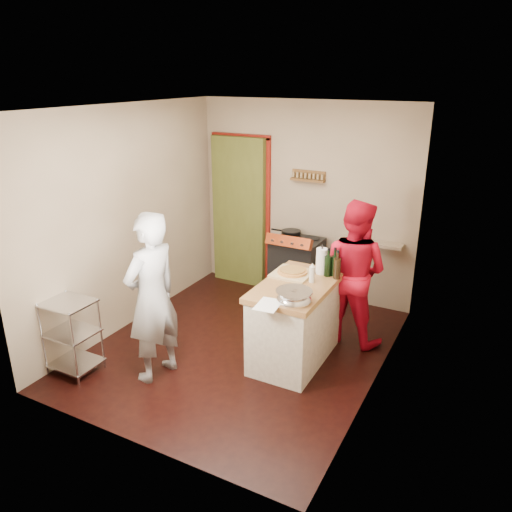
# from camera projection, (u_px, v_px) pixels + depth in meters

# --- Properties ---
(floor) EXTENTS (3.50, 3.50, 0.00)m
(floor) POSITION_uv_depth(u_px,v_px,m) (241.00, 347.00, 5.61)
(floor) COLOR black
(floor) RESTS_ON ground
(back_wall) EXTENTS (3.00, 0.44, 2.60)m
(back_wall) POSITION_uv_depth(u_px,v_px,m) (263.00, 207.00, 6.98)
(back_wall) COLOR tan
(back_wall) RESTS_ON ground
(left_wall) EXTENTS (0.04, 3.50, 2.60)m
(left_wall) POSITION_uv_depth(u_px,v_px,m) (128.00, 219.00, 5.82)
(left_wall) COLOR tan
(left_wall) RESTS_ON ground
(right_wall) EXTENTS (0.04, 3.50, 2.60)m
(right_wall) POSITION_uv_depth(u_px,v_px,m) (384.00, 262.00, 4.51)
(right_wall) COLOR tan
(right_wall) RESTS_ON ground
(ceiling) EXTENTS (3.00, 3.50, 0.02)m
(ceiling) POSITION_uv_depth(u_px,v_px,m) (238.00, 106.00, 4.71)
(ceiling) COLOR white
(ceiling) RESTS_ON back_wall
(stove) EXTENTS (0.60, 0.63, 1.00)m
(stove) POSITION_uv_depth(u_px,v_px,m) (296.00, 269.00, 6.62)
(stove) COLOR black
(stove) RESTS_ON ground
(wire_shelving) EXTENTS (0.48, 0.40, 0.80)m
(wire_shelving) POSITION_uv_depth(u_px,v_px,m) (72.00, 333.00, 5.02)
(wire_shelving) COLOR silver
(wire_shelving) RESTS_ON ground
(island) EXTENTS (0.70, 1.32, 1.19)m
(island) POSITION_uv_depth(u_px,v_px,m) (296.00, 320.00, 5.24)
(island) COLOR beige
(island) RESTS_ON ground
(person_stripe) EXTENTS (0.50, 0.68, 1.72)m
(person_stripe) POSITION_uv_depth(u_px,v_px,m) (152.00, 298.00, 4.82)
(person_stripe) COLOR silver
(person_stripe) RESTS_ON ground
(person_red) EXTENTS (0.89, 0.74, 1.65)m
(person_red) POSITION_uv_depth(u_px,v_px,m) (353.00, 272.00, 5.54)
(person_red) COLOR red
(person_red) RESTS_ON ground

